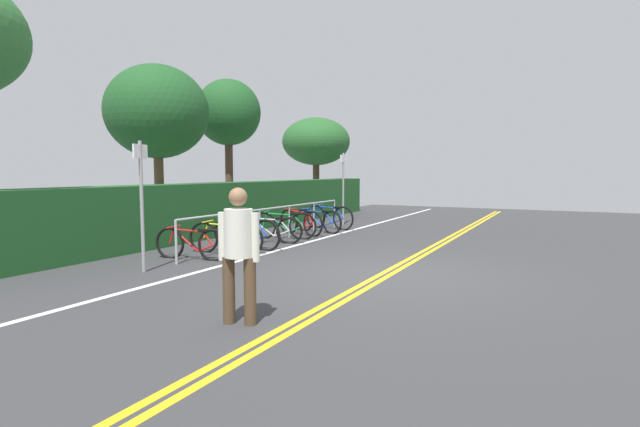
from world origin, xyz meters
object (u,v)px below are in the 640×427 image
object	(u,v)px
tree_far_right	(228,114)
pedestrian	(239,247)
bicycle_2	(246,233)
bicycle_7	(329,217)
tree_mid	(157,112)
sign_post_near	(141,194)
bike_rack	(275,216)
bicycle_4	(283,225)
bicycle_0	(191,244)
bicycle_5	(300,222)
bicycle_1	(226,238)
sign_post_far	(343,182)
bicycle_6	(318,221)
tree_extra	(316,142)
bicycle_3	(268,230)

from	to	relation	value
tree_far_right	pedestrian	bearing A→B (deg)	-141.60
bicycle_2	bicycle_7	distance (m)	4.27
pedestrian	tree_mid	world-z (taller)	tree_mid
sign_post_near	bike_rack	bearing A→B (deg)	-0.08
bicycle_4	tree_mid	world-z (taller)	tree_mid
bicycle_0	bicycle_5	xyz separation A→B (m)	(4.22, -0.09, 0.03)
bike_rack	bicycle_7	xyz separation A→B (m)	(2.93, -0.06, -0.28)
bicycle_2	bicycle_4	distance (m)	1.75
bicycle_2	tree_mid	world-z (taller)	tree_mid
sign_post_near	tree_far_right	distance (m)	7.76
bicycle_4	tree_mid	xyz separation A→B (m)	(-0.98, 3.28, 2.95)
bicycle_1	pedestrian	xyz separation A→B (m)	(-3.74, -3.15, 0.55)
bicycle_4	sign_post_near	size ratio (longest dim) A/B	0.76
bicycle_0	tree_far_right	bearing A→B (deg)	30.91
bicycle_0	bicycle_5	distance (m)	4.22
bicycle_4	sign_post_far	world-z (taller)	sign_post_far
bicycle_7	tree_far_right	bearing A→B (deg)	98.01
bicycle_0	bicycle_6	world-z (taller)	bicycle_6
tree_extra	bicycle_2	bearing A→B (deg)	-161.21
bicycle_6	tree_mid	world-z (taller)	tree_mid
bike_rack	tree_far_right	xyz separation A→B (m)	(2.46, 3.32, 2.95)
bicycle_7	tree_mid	world-z (taller)	tree_mid
bicycle_0	sign_post_near	distance (m)	1.67
bicycle_1	bicycle_3	distance (m)	1.67
bicycle_6	bicycle_5	bearing A→B (deg)	168.66
bicycle_5	pedestrian	bearing A→B (deg)	-155.54
bicycle_2	bicycle_7	xyz separation A→B (m)	(4.27, 0.02, 0.01)
bike_rack	tree_mid	xyz separation A→B (m)	(-0.58, 3.30, 2.66)
bicycle_1	tree_extra	world-z (taller)	tree_extra
bicycle_0	bicycle_4	world-z (taller)	bicycle_4
bicycle_5	bicycle_3	bearing A→B (deg)	-178.92
bicycle_2	bicycle_3	xyz separation A→B (m)	(0.98, 0.07, -0.03)
sign_post_near	bicycle_5	bearing A→B (deg)	0.10
sign_post_far	tree_extra	bearing A→B (deg)	37.66
bicycle_5	sign_post_far	bearing A→B (deg)	0.45
bicycle_1	bicycle_2	world-z (taller)	bicycle_2
pedestrian	bicycle_6	bearing A→B (deg)	21.43
bike_rack	bicycle_7	size ratio (longest dim) A/B	3.96
bicycle_6	bicycle_7	bearing A→B (deg)	4.54
bike_rack	tree_extra	world-z (taller)	tree_extra
sign_post_near	tree_mid	xyz separation A→B (m)	(3.63, 3.30, 1.94)
bicycle_3	sign_post_far	xyz separation A→B (m)	(4.52, 0.05, 1.08)
pedestrian	bicycle_4	bearing A→B (deg)	27.62
bicycle_5	bike_rack	bearing A→B (deg)	-179.33
bike_rack	bicycle_1	distance (m)	2.05
bicycle_2	tree_mid	xyz separation A→B (m)	(0.76, 3.39, 2.95)
bicycle_7	sign_post_near	size ratio (longest dim) A/B	0.77
pedestrian	sign_post_far	bearing A→B (deg)	18.07
bike_rack	bicycle_1	size ratio (longest dim) A/B	4.06
bicycle_2	tree_extra	world-z (taller)	tree_extra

